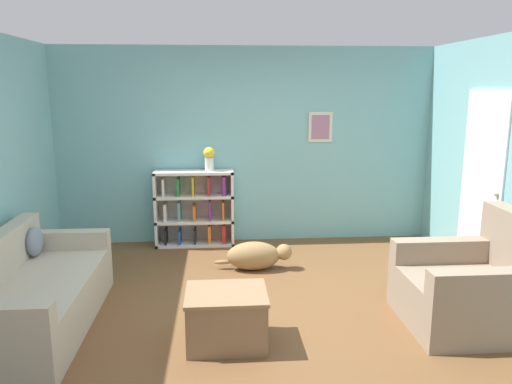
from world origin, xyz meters
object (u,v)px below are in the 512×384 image
object	(u,v)px
bookshelf	(195,209)
coffee_table	(226,316)
couch	(31,297)
recliner_chair	(475,288)
dog	(256,255)
vase	(209,157)

from	to	relation	value
bookshelf	coffee_table	size ratio (longest dim) A/B	1.57
couch	recliner_chair	distance (m)	3.88
recliner_chair	couch	bearing A→B (deg)	176.93
couch	dog	xyz separation A→B (m)	(2.05, 1.29, -0.13)
couch	bookshelf	bearing A→B (deg)	60.25
recliner_chair	dog	distance (m)	2.36
couch	recliner_chair	size ratio (longest dim) A/B	1.83
couch	vase	distance (m)	2.88
couch	coffee_table	bearing A→B (deg)	-12.74
recliner_chair	vase	size ratio (longest dim) A/B	3.45
dog	recliner_chair	bearing A→B (deg)	-39.53
couch	dog	world-z (taller)	couch
dog	coffee_table	bearing A→B (deg)	-102.47
couch	dog	size ratio (longest dim) A/B	2.17
couch	coffee_table	world-z (taller)	couch
coffee_table	dog	world-z (taller)	coffee_table
recliner_chair	dog	world-z (taller)	recliner_chair
couch	recliner_chair	world-z (taller)	recliner_chair
coffee_table	dog	size ratio (longest dim) A/B	0.73
bookshelf	recliner_chair	xyz separation A→B (m)	(2.55, -2.52, -0.15)
recliner_chair	vase	xyz separation A→B (m)	(-2.35, 2.49, 0.84)
recliner_chair	coffee_table	world-z (taller)	recliner_chair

